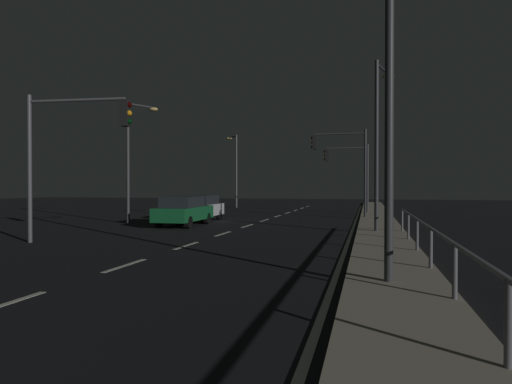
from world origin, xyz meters
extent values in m
plane|color=black|center=(0.00, 17.50, 0.00)|extent=(112.00, 112.00, 0.00)
cube|color=#9E937F|center=(6.80, 17.50, 0.07)|extent=(2.08, 77.00, 0.14)
cube|color=silver|center=(0.00, 5.00, 0.01)|extent=(0.14, 2.00, 0.01)
cube|color=silver|center=(0.00, 9.00, 0.01)|extent=(0.14, 2.00, 0.01)
cube|color=silver|center=(0.00, 13.00, 0.01)|extent=(0.14, 2.00, 0.01)
cube|color=silver|center=(0.00, 17.00, 0.01)|extent=(0.14, 2.00, 0.01)
cube|color=silver|center=(0.00, 21.00, 0.01)|extent=(0.14, 2.00, 0.01)
cube|color=silver|center=(0.00, 25.00, 0.01)|extent=(0.14, 2.00, 0.01)
cube|color=silver|center=(0.00, 29.00, 0.01)|extent=(0.14, 2.00, 0.01)
cube|color=silver|center=(0.00, 33.00, 0.01)|extent=(0.14, 2.00, 0.01)
cube|color=silver|center=(0.00, 37.00, 0.01)|extent=(0.14, 2.00, 0.01)
cube|color=silver|center=(0.00, 41.00, 0.01)|extent=(0.14, 2.00, 0.01)
cube|color=silver|center=(0.00, 45.00, 0.01)|extent=(0.14, 2.00, 0.01)
cube|color=silver|center=(5.50, 22.50, 0.01)|extent=(0.14, 53.00, 0.01)
cube|color=#14592D|center=(-3.29, 20.23, 0.67)|extent=(1.96, 4.46, 0.70)
cube|color=#1E2328|center=(-3.28, 19.98, 1.29)|extent=(1.68, 2.51, 0.55)
cylinder|color=black|center=(-4.13, 21.61, 0.32)|extent=(0.24, 0.65, 0.64)
cylinder|color=black|center=(-2.53, 21.66, 0.32)|extent=(0.24, 0.65, 0.64)
cylinder|color=black|center=(-4.04, 18.79, 0.32)|extent=(0.24, 0.65, 0.64)
cylinder|color=black|center=(-2.44, 18.84, 0.32)|extent=(0.24, 0.65, 0.64)
cube|color=silver|center=(-3.74, 23.48, 0.67)|extent=(1.92, 4.44, 0.70)
cube|color=#1E2328|center=(-3.75, 23.73, 1.29)|extent=(1.65, 2.50, 0.55)
cylinder|color=black|center=(-2.91, 22.09, 0.32)|extent=(0.23, 0.64, 0.64)
cylinder|color=black|center=(-4.51, 22.06, 0.32)|extent=(0.23, 0.64, 0.64)
cylinder|color=black|center=(-2.97, 24.91, 0.32)|extent=(0.23, 0.64, 0.64)
cylinder|color=black|center=(-4.57, 24.87, 0.32)|extent=(0.23, 0.64, 0.64)
cylinder|color=#38383D|center=(6.20, 32.79, 2.73)|extent=(0.16, 0.16, 5.18)
cylinder|color=#38383D|center=(4.67, 32.78, 5.07)|extent=(3.05, 0.12, 0.11)
cube|color=black|center=(3.15, 32.77, 4.54)|extent=(0.28, 0.34, 0.95)
sphere|color=black|center=(2.99, 32.77, 4.84)|extent=(0.20, 0.20, 0.20)
sphere|color=orange|center=(2.99, 32.77, 4.54)|extent=(0.20, 0.20, 0.20)
sphere|color=black|center=(2.99, 32.77, 4.24)|extent=(0.20, 0.20, 0.20)
cylinder|color=#4C4C51|center=(-6.04, 12.36, 2.76)|extent=(0.16, 0.16, 5.52)
cylinder|color=#4C4C51|center=(-4.16, 12.56, 5.27)|extent=(3.78, 0.50, 0.11)
cube|color=black|center=(-2.27, 12.76, 4.75)|extent=(0.31, 0.37, 0.95)
sphere|color=black|center=(-2.12, 12.77, 5.05)|extent=(0.20, 0.20, 0.20)
sphere|color=orange|center=(-2.12, 12.77, 4.75)|extent=(0.20, 0.20, 0.20)
sphere|color=black|center=(-2.12, 12.77, 4.45)|extent=(0.20, 0.20, 0.20)
cylinder|color=#2D3033|center=(6.06, 27.70, 2.98)|extent=(0.16, 0.16, 5.68)
cylinder|color=#2D3033|center=(4.43, 27.67, 5.57)|extent=(3.26, 0.16, 0.11)
cube|color=black|center=(2.80, 27.65, 5.04)|extent=(0.29, 0.34, 0.95)
sphere|color=black|center=(2.64, 27.64, 5.34)|extent=(0.20, 0.20, 0.20)
sphere|color=orange|center=(2.64, 27.64, 5.04)|extent=(0.20, 0.20, 0.20)
sphere|color=black|center=(2.64, 27.64, 4.74)|extent=(0.20, 0.20, 0.20)
cylinder|color=#2D3033|center=(6.64, 8.09, 4.15)|extent=(0.18, 0.18, 8.02)
cylinder|color=#4C4C51|center=(-6.57, 40.45, 3.66)|extent=(0.18, 0.18, 7.31)
cylinder|color=#2D3033|center=(-7.10, 40.87, 7.16)|extent=(1.11, 0.92, 0.10)
ellipsoid|color=#F9D172|center=(-7.62, 41.29, 7.06)|extent=(0.56, 0.36, 0.24)
cylinder|color=#38383D|center=(-6.93, 20.72, 3.47)|extent=(0.18, 0.18, 6.94)
cylinder|color=#38383D|center=(-6.54, 21.48, 6.79)|extent=(0.89, 1.56, 0.10)
ellipsoid|color=#F9D172|center=(-6.14, 22.24, 6.69)|extent=(0.56, 0.36, 0.24)
cylinder|color=#2D3033|center=(6.59, 18.66, 3.91)|extent=(0.18, 0.18, 7.53)
cylinder|color=#2D3033|center=(6.87, 19.65, 7.52)|extent=(0.66, 2.00, 0.10)
ellipsoid|color=#F9D172|center=(7.15, 20.63, 7.42)|extent=(0.56, 0.36, 0.24)
cylinder|color=#59595E|center=(7.69, 3.94, 0.61)|extent=(0.09, 0.09, 0.95)
cylinder|color=#59595E|center=(7.69, 6.91, 0.61)|extent=(0.09, 0.09, 0.95)
cylinder|color=#59595E|center=(7.69, 9.88, 0.61)|extent=(0.09, 0.09, 0.95)
cylinder|color=#59595E|center=(7.69, 12.85, 0.61)|extent=(0.09, 0.09, 0.95)
cylinder|color=#59595E|center=(7.69, 15.82, 0.61)|extent=(0.09, 0.09, 0.95)
cylinder|color=#59595E|center=(7.69, 18.79, 0.61)|extent=(0.09, 0.09, 0.95)
cube|color=slate|center=(7.69, 8.39, 1.09)|extent=(0.06, 20.79, 0.06)
camera|label=1|loc=(6.22, -1.23, 2.09)|focal=30.46mm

